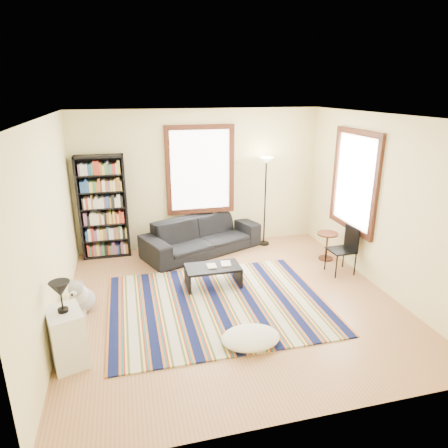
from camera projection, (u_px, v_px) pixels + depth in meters
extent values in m
cube|color=#AA7E4E|center=(232.00, 303.00, 6.30)|extent=(5.00, 5.00, 0.10)
cube|color=white|center=(233.00, 113.00, 5.37)|extent=(5.00, 5.00, 0.10)
cube|color=beige|center=(200.00, 179.00, 8.18)|extent=(5.00, 0.10, 2.80)
cube|color=beige|center=(309.00, 300.00, 3.50)|extent=(5.00, 0.10, 2.80)
cube|color=beige|center=(46.00, 229.00, 5.25)|extent=(0.10, 5.00, 2.80)
cube|color=beige|center=(385.00, 204.00, 6.43)|extent=(0.10, 5.00, 2.80)
cube|color=white|center=(200.00, 170.00, 8.04)|extent=(1.20, 0.06, 1.60)
cube|color=white|center=(355.00, 181.00, 7.08)|extent=(0.06, 1.20, 1.60)
cube|color=#0C123D|center=(218.00, 304.00, 6.15)|extent=(3.28, 2.62, 0.02)
imported|color=black|center=(202.00, 236.00, 8.04)|extent=(1.77, 2.56, 0.70)
cube|color=black|center=(103.00, 207.00, 7.65)|extent=(0.90, 0.30, 2.00)
cube|color=black|center=(213.00, 276.00, 6.68)|extent=(0.99, 0.68, 0.36)
imported|color=beige|center=(207.00, 267.00, 6.59)|extent=(0.16, 0.21, 0.02)
imported|color=beige|center=(221.00, 264.00, 6.70)|extent=(0.19, 0.25, 0.02)
ellipsoid|color=white|center=(251.00, 338.00, 5.17)|extent=(0.85, 0.68, 0.19)
cylinder|color=#472111|center=(327.00, 246.00, 7.71)|extent=(0.43, 0.43, 0.54)
cube|color=black|center=(341.00, 250.00, 7.10)|extent=(0.44, 0.42, 0.86)
cube|color=white|center=(67.00, 337.00, 4.75)|extent=(0.51, 0.59, 0.70)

